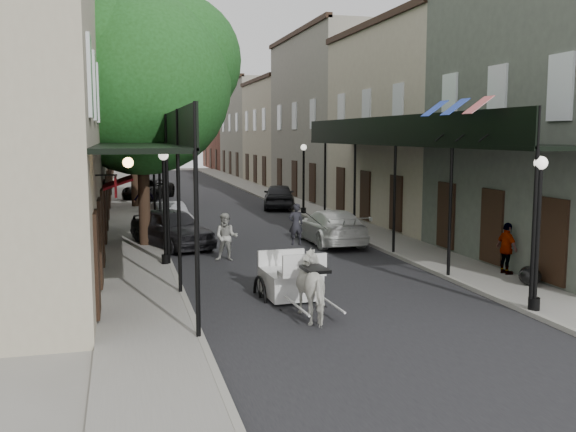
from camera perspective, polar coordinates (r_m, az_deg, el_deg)
ground at (r=16.63m, az=5.15°, el=-7.88°), size 140.00×140.00×0.00m
road at (r=35.77m, az=-5.84°, el=0.24°), size 8.00×90.00×0.01m
sidewalk_left at (r=35.34m, az=-13.87°, el=0.07°), size 2.20×90.00×0.12m
sidewalk_right at (r=36.87m, az=1.86°, el=0.57°), size 2.20×90.00×0.12m
building_row_left at (r=45.19m, az=-18.92°, el=8.00°), size 5.00×80.00×10.50m
building_row_right at (r=47.24m, az=2.60°, el=8.33°), size 5.00×80.00×10.50m
gallery_left at (r=22.07m, az=-13.01°, el=6.33°), size 2.20×18.05×4.88m
gallery_right at (r=24.35m, az=10.29°, el=6.46°), size 2.20×18.05×4.88m
tree_near at (r=25.38m, az=-12.05°, el=11.95°), size 7.31×6.80×9.63m
tree_far at (r=39.30m, az=-13.12°, el=9.23°), size 6.45×6.00×8.61m
lamppost_right_near at (r=16.39m, az=21.30°, el=-1.25°), size 0.32×0.32×3.71m
lamppost_left at (r=21.25m, az=-10.91°, el=0.94°), size 0.32×0.32×3.71m
lamppost_right_far at (r=34.52m, az=1.39°, el=3.43°), size 0.32×0.32×3.71m
horse at (r=15.17m, az=2.52°, el=-6.29°), size 0.92×1.88×1.56m
carriage at (r=17.38m, az=-0.19°, el=-3.75°), size 1.69×2.36×2.61m
pedestrian_walking at (r=22.16m, az=-5.50°, el=-1.89°), size 0.96×0.85×1.66m
pedestrian_sidewalk_left at (r=35.92m, az=-12.66°, el=1.74°), size 1.23×0.82×1.78m
pedestrian_sidewalk_right at (r=20.55m, az=18.88°, el=-2.74°), size 0.42×0.94×1.58m
car_left_near at (r=25.13m, az=-10.29°, el=-1.04°), size 3.39×4.85×1.53m
car_left_mid at (r=29.86m, az=-10.43°, el=-0.03°), size 1.88×3.93×1.24m
car_left_far at (r=44.44m, az=-12.30°, el=2.34°), size 4.07×5.39×1.36m
car_right_near at (r=25.67m, az=3.77°, el=-0.94°), size 1.97×4.76×1.38m
car_right_far at (r=37.84m, az=-0.81°, el=1.78°), size 2.73×4.66×1.49m
trash_bags at (r=19.57m, az=20.69°, el=-4.93°), size 0.88×1.03×0.53m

